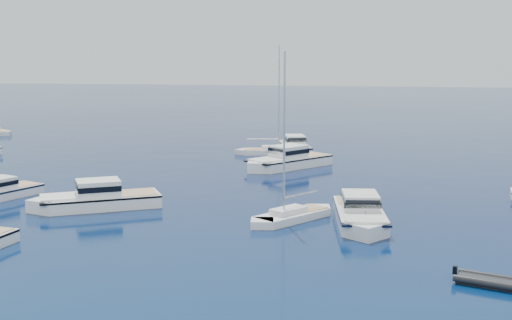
{
  "coord_description": "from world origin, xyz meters",
  "views": [
    {
      "loc": [
        11.03,
        -34.43,
        12.02
      ],
      "look_at": [
        0.44,
        25.76,
        2.2
      ],
      "focal_mm": 48.06,
      "sensor_mm": 36.0,
      "label": 1
    }
  ],
  "objects": [
    {
      "name": "motor_cruiser_centre",
      "position": [
        -10.01,
        14.06,
        0.0
      ],
      "size": [
        10.98,
        8.08,
        2.82
      ],
      "primitive_type": null,
      "rotation": [
        0.0,
        0.0,
        2.08
      ],
      "color": "white",
      "rests_on": "ground"
    },
    {
      "name": "sailboat_centre",
      "position": [
        -0.96,
        43.88,
        0.0
      ],
      "size": [
        9.18,
        4.15,
        13.07
      ],
      "primitive_type": null,
      "rotation": [
        0.0,
        0.0,
        4.93
      ],
      "color": "silver",
      "rests_on": "ground"
    },
    {
      "name": "motor_cruiser_right",
      "position": [
        10.14,
        12.72,
        0.0
      ],
      "size": [
        4.54,
        10.84,
        2.76
      ],
      "primitive_type": null,
      "rotation": [
        0.0,
        0.0,
        3.27
      ],
      "color": "silver",
      "rests_on": "ground"
    },
    {
      "name": "motor_cruiser_horizon",
      "position": [
        1.58,
        46.32,
        0.0
      ],
      "size": [
        5.52,
        9.99,
        2.51
      ],
      "primitive_type": null,
      "rotation": [
        0.0,
        0.0,
        3.43
      ],
      "color": "white",
      "rests_on": "ground"
    },
    {
      "name": "tender_yellow",
      "position": [
        10.1,
        12.26,
        0.0
      ],
      "size": [
        2.8,
        3.74,
        0.95
      ],
      "primitive_type": null,
      "rotation": [
        0.0,
        0.0,
        0.31
      ],
      "color": "#E1E70D",
      "rests_on": "ground"
    },
    {
      "name": "ground",
      "position": [
        0.0,
        0.0,
        0.0
      ],
      "size": [
        400.0,
        400.0,
        0.0
      ],
      "primitive_type": "plane",
      "color": "#082D51",
      "rests_on": "ground"
    },
    {
      "name": "tender_grey_near",
      "position": [
        16.9,
        1.11,
        0.0
      ],
      "size": [
        3.7,
        2.86,
        0.95
      ],
      "primitive_type": null,
      "rotation": [
        0.0,
        0.0,
        4.36
      ],
      "color": "black",
      "rests_on": "ground"
    },
    {
      "name": "motor_cruiser_distant",
      "position": [
        2.09,
        34.85,
        0.0
      ],
      "size": [
        9.77,
        10.92,
        2.96
      ],
      "primitive_type": null,
      "rotation": [
        0.0,
        0.0,
        2.46
      ],
      "color": "white",
      "rests_on": "ground"
    },
    {
      "name": "sailboat_fore",
      "position": [
        5.3,
        12.97,
        0.0
      ],
      "size": [
        6.79,
        8.08,
        12.4
      ],
      "primitive_type": null,
      "rotation": [
        0.0,
        0.0,
        2.5
      ],
      "color": "silver",
      "rests_on": "ground"
    }
  ]
}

